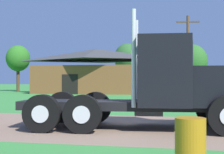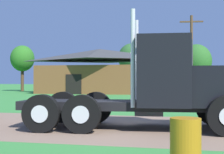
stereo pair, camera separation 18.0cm
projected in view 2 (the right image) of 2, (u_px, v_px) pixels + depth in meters
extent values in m
plane|color=#388539|center=(123.00, 127.00, 11.22)|extent=(200.00, 200.00, 0.00)
cube|color=#866B56|center=(123.00, 126.00, 11.22)|extent=(120.00, 6.67, 0.01)
cube|color=black|center=(136.00, 105.00, 10.75)|extent=(7.74, 2.21, 0.28)
cube|color=black|center=(223.00, 86.00, 10.39)|extent=(2.33, 2.24, 1.25)
cube|color=black|center=(163.00, 72.00, 10.65)|extent=(1.78, 2.49, 2.19)
cube|color=#2D3D4C|center=(189.00, 58.00, 10.54)|extent=(0.21, 1.96, 0.96)
cylinder|color=silver|center=(137.00, 62.00, 11.70)|extent=(0.14, 0.14, 2.96)
cylinder|color=silver|center=(133.00, 58.00, 9.84)|extent=(0.14, 0.14, 2.96)
cylinder|color=silver|center=(149.00, 109.00, 11.72)|extent=(1.04, 0.60, 0.52)
cylinder|color=black|center=(213.00, 109.00, 11.57)|extent=(1.18, 0.40, 1.16)
cylinder|color=silver|center=(212.00, 108.00, 11.73)|extent=(0.52, 0.08, 0.52)
cylinder|color=black|center=(63.00, 107.00, 12.29)|extent=(1.18, 0.40, 1.16)
cylinder|color=silver|center=(64.00, 107.00, 12.45)|extent=(0.52, 0.08, 0.52)
cylinder|color=black|center=(41.00, 113.00, 9.95)|extent=(1.18, 0.40, 1.16)
cylinder|color=silver|center=(39.00, 114.00, 9.79)|extent=(0.52, 0.08, 0.52)
cylinder|color=black|center=(96.00, 107.00, 12.13)|extent=(1.18, 0.40, 1.16)
cylinder|color=silver|center=(97.00, 107.00, 12.29)|extent=(0.52, 0.08, 0.52)
cylinder|color=black|center=(82.00, 114.00, 9.79)|extent=(1.18, 0.40, 1.16)
cylinder|color=silver|center=(80.00, 115.00, 9.63)|extent=(0.52, 0.08, 0.52)
cylinder|color=#B27214|center=(186.00, 145.00, 5.68)|extent=(0.54, 0.54, 0.94)
cube|color=brown|center=(100.00, 80.00, 39.79)|extent=(13.78, 8.15, 3.23)
pyramid|color=#3E3E3E|center=(100.00, 55.00, 39.82)|extent=(14.47, 8.55, 1.41)
cube|color=black|center=(74.00, 84.00, 36.31)|extent=(1.80, 0.10, 2.20)
cylinder|color=brown|center=(192.00, 56.00, 31.31)|extent=(0.26, 0.26, 7.76)
cube|color=brown|center=(191.00, 22.00, 31.34)|extent=(2.20, 0.38, 0.14)
cylinder|color=#513823|center=(22.00, 79.00, 46.26)|extent=(0.44, 0.44, 3.28)
ellipsoid|color=#2B6E1F|center=(22.00, 58.00, 46.29)|extent=(3.34, 3.34, 3.67)
cylinder|color=#513823|center=(131.00, 79.00, 53.20)|extent=(0.44, 0.44, 3.42)
ellipsoid|color=#2C5D2A|center=(131.00, 58.00, 53.23)|extent=(4.30, 4.30, 4.73)
cylinder|color=#513823|center=(196.00, 82.00, 46.01)|extent=(0.44, 0.44, 2.52)
ellipsoid|color=#2D6426|center=(196.00, 61.00, 46.03)|extent=(4.29, 4.29, 4.72)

